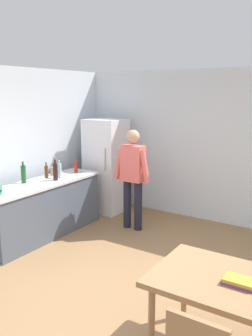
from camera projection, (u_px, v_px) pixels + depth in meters
The scene contains 13 objects.
ground_plane at pixel (118, 295), 4.08m from camera, with size 14.00×14.00×0.00m, color #936D47.
wall_back at pixel (213, 147), 6.26m from camera, with size 6.40×0.12×2.70m, color silver.
kitchen_counter at pixel (43, 209), 5.71m from camera, with size 0.64×2.20×0.90m.
refrigerator at pixel (106, 166), 6.87m from camera, with size 0.70×0.67×1.80m.
person at pixel (133, 173), 5.90m from camera, with size 0.70×0.22×1.70m.
dining_table at pixel (235, 290), 2.95m from camera, with size 1.40×0.90×0.75m.
utensil_jar at pixel (54, 170), 6.08m from camera, with size 0.11×0.11×0.32m.
bottle_sauce_red at pixel (76, 167), 6.26m from camera, with size 0.06×0.06×0.24m.
bottle_wine_dark at pixel (55, 171), 5.70m from camera, with size 0.08×0.08×0.34m.
bottle_beer_brown at pixel (46, 171), 5.88m from camera, with size 0.06×0.06×0.26m.
bottle_wine_green at pixel (23, 174), 5.53m from camera, with size 0.08×0.08×0.34m.
bottle_water_clear at pixel (59, 170), 5.87m from camera, with size 0.07×0.07×0.30m.
book_stack at pixel (240, 282), 2.89m from camera, with size 0.27×0.18×0.05m.
Camera 1 is at (2.09, -3.04, 2.28)m, focal length 37.81 mm.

